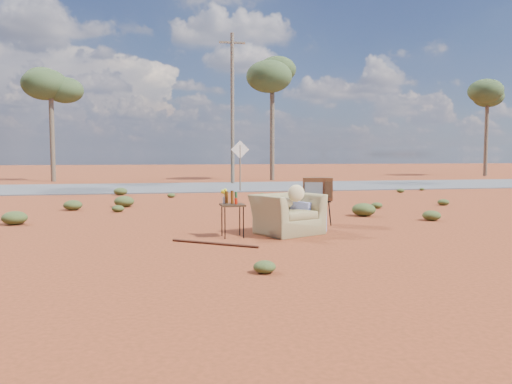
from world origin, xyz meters
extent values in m
plane|color=maroon|center=(0.00, 0.00, 0.00)|extent=(140.00, 140.00, 0.00)
cube|color=#565659|center=(0.00, 15.00, 0.02)|extent=(140.00, 7.00, 0.04)
imported|color=olive|center=(0.56, 0.53, 0.54)|extent=(1.45, 1.24, 1.07)
ellipsoid|color=#D1B980|center=(0.48, 0.56, 0.62)|extent=(0.39, 0.39, 0.23)
ellipsoid|color=#D1B980|center=(0.69, 0.37, 0.83)|extent=(0.34, 0.17, 0.34)
cube|color=navy|center=(1.03, 0.87, 0.31)|extent=(0.80, 0.94, 0.63)
cube|color=black|center=(1.60, 1.75, 0.54)|extent=(0.71, 0.62, 0.03)
cylinder|color=black|center=(1.28, 1.64, 0.27)|extent=(0.04, 0.04, 0.54)
cylinder|color=black|center=(1.79, 1.46, 0.27)|extent=(0.04, 0.04, 0.54)
cylinder|color=black|center=(1.41, 2.04, 0.27)|extent=(0.04, 0.04, 0.54)
cylinder|color=black|center=(1.93, 1.86, 0.27)|extent=(0.04, 0.04, 0.54)
cube|color=#5C3517|center=(1.60, 1.75, 0.81)|extent=(0.80, 0.70, 0.52)
cube|color=slate|center=(1.43, 1.53, 0.81)|extent=(0.38, 0.15, 0.32)
cube|color=#472D19|center=(1.73, 1.42, 0.81)|extent=(0.15, 0.07, 0.37)
cube|color=#392415|center=(-0.59, 0.33, 0.62)|extent=(0.46, 0.46, 0.04)
cylinder|color=black|center=(-0.76, 0.14, 0.31)|extent=(0.02, 0.02, 0.62)
cylinder|color=black|center=(-0.40, 0.16, 0.31)|extent=(0.02, 0.02, 0.62)
cylinder|color=black|center=(-0.77, 0.50, 0.31)|extent=(0.02, 0.02, 0.62)
cylinder|color=black|center=(-0.41, 0.51, 0.31)|extent=(0.02, 0.02, 0.62)
cylinder|color=#502B0D|center=(-0.70, 0.37, 0.76)|extent=(0.06, 0.06, 0.23)
cylinder|color=#502B0D|center=(-0.60, 0.26, 0.77)|extent=(0.06, 0.06, 0.25)
cylinder|color=#24542C|center=(-0.50, 0.42, 0.75)|extent=(0.05, 0.05, 0.21)
cylinder|color=red|center=(-0.53, 0.24, 0.70)|extent=(0.06, 0.06, 0.12)
cylinder|color=silver|center=(-0.72, 0.46, 0.70)|extent=(0.07, 0.07, 0.12)
ellipsoid|color=yellow|center=(-0.72, 0.46, 0.86)|extent=(0.14, 0.14, 0.11)
cylinder|color=#472013|center=(-1.03, -0.41, 0.02)|extent=(1.43, 1.04, 0.05)
cylinder|color=brown|center=(1.50, 12.00, 1.00)|extent=(0.06, 0.06, 2.00)
cube|color=silver|center=(1.50, 12.00, 1.80)|extent=(0.78, 0.04, 0.78)
cylinder|color=brown|center=(-8.00, 22.00, 3.00)|extent=(0.28, 0.28, 6.00)
ellipsoid|color=#3F512A|center=(-8.00, 22.00, 5.50)|extent=(3.20, 3.20, 2.20)
cylinder|color=brown|center=(5.00, 21.00, 3.50)|extent=(0.28, 0.28, 7.00)
ellipsoid|color=#3F512A|center=(5.00, 21.00, 6.50)|extent=(3.20, 3.20, 2.20)
cylinder|color=brown|center=(22.00, 24.00, 3.25)|extent=(0.28, 0.28, 6.50)
ellipsoid|color=#3F512A|center=(22.00, 24.00, 6.00)|extent=(3.20, 3.20, 2.20)
cylinder|color=brown|center=(2.00, 17.50, 4.00)|extent=(0.20, 0.20, 8.00)
cube|color=brown|center=(2.00, 17.50, 7.50)|extent=(1.40, 0.10, 0.10)
ellipsoid|color=#435224|center=(-5.20, 3.00, 0.15)|extent=(0.56, 0.56, 0.31)
ellipsoid|color=#435224|center=(4.50, 1.80, 0.12)|extent=(0.44, 0.44, 0.24)
ellipsoid|color=#435224|center=(-3.00, 6.50, 0.17)|extent=(0.60, 0.60, 0.33)
ellipsoid|color=#435224|center=(6.80, 5.00, 0.10)|extent=(0.36, 0.36, 0.20)
ellipsoid|color=#435224|center=(3.20, 8.00, 0.11)|extent=(0.40, 0.40, 0.22)
ellipsoid|color=#435224|center=(-1.50, 9.50, 0.08)|extent=(0.30, 0.30, 0.17)
camera|label=1|loc=(-2.00, -9.11, 1.60)|focal=35.00mm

